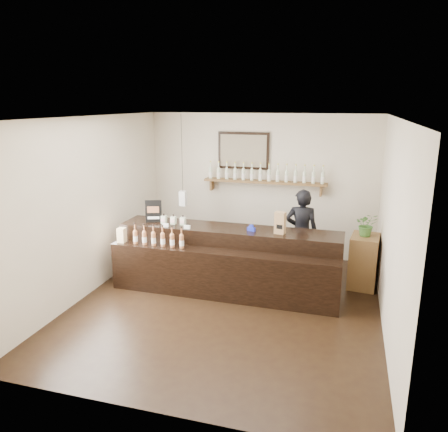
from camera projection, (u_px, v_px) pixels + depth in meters
ground at (226, 305)px, 6.67m from camera, size 5.00×5.00×0.00m
room_shell at (227, 196)px, 6.24m from camera, size 5.00×5.00×5.00m
back_wall_decor at (253, 168)px, 8.47m from camera, size 2.66×0.96×1.69m
counter at (227, 262)px, 7.12m from camera, size 3.65×0.99×1.19m
promo_sign at (153, 211)px, 7.38m from camera, size 0.27×0.11×0.39m
paper_bag at (280, 223)px, 6.75m from camera, size 0.18×0.15×0.35m
tape_dispenser at (251, 228)px, 6.92m from camera, size 0.14×0.09×0.11m
side_cabinet at (364, 261)px, 7.25m from camera, size 0.50×0.65×0.88m
potted_plant at (367, 225)px, 7.09m from camera, size 0.39×0.35×0.39m
shopkeeper at (302, 227)px, 7.64m from camera, size 0.66×0.46×1.76m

